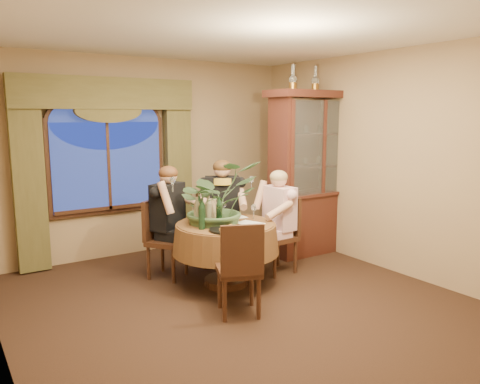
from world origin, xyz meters
TOP-DOWN VIEW (x-y plane):
  - floor at (0.00, 0.00)m, footprint 5.00×5.00m
  - wall_back at (0.00, 2.50)m, footprint 4.50×0.00m
  - wall_right at (2.25, 0.00)m, footprint 0.00×5.00m
  - ceiling at (0.00, 0.00)m, footprint 5.00×5.00m
  - window at (-0.60, 2.43)m, footprint 1.62×0.10m
  - arched_transom at (-0.60, 2.43)m, footprint 1.60×0.06m
  - drapery_left at (-1.63, 2.38)m, footprint 0.38×0.14m
  - drapery_right at (0.43, 2.38)m, footprint 0.38×0.14m
  - swag_valance at (-0.60, 2.35)m, footprint 2.45×0.16m
  - dining_table at (0.18, 0.63)m, footprint 1.44×1.44m
  - china_cabinet at (1.98, 1.13)m, footprint 1.44×0.57m
  - oil_lamp_left at (1.57, 1.13)m, footprint 0.11×0.11m
  - oil_lamp_center at (1.98, 1.13)m, footprint 0.11×0.11m
  - oil_lamp_right at (2.38, 1.13)m, footprint 0.11×0.11m
  - chair_right at (0.96, 0.66)m, footprint 0.44×0.44m
  - chair_back_right at (0.45, 1.38)m, footprint 0.54×0.54m
  - chair_back at (-0.28, 1.25)m, footprint 0.59×0.59m
  - chair_front_left at (-0.14, -0.14)m, footprint 0.55×0.55m
  - person_pink at (1.00, 0.66)m, footprint 0.45×0.49m
  - person_back at (-0.23, 1.33)m, footprint 0.66×0.64m
  - person_scarf at (0.54, 1.30)m, footprint 0.67×0.65m
  - stoneware_vase at (0.07, 0.77)m, footprint 0.15×0.15m
  - centerpiece_plant at (0.12, 0.73)m, footprint 0.96×1.07m
  - olive_bowl at (0.22, 0.59)m, footprint 0.14×0.14m
  - cheese_platter at (-0.01, 0.31)m, footprint 0.38×0.38m
  - wine_bottle_0 at (-0.19, 0.52)m, footprint 0.07×0.07m
  - wine_bottle_1 at (-0.09, 0.77)m, footprint 0.07×0.07m
  - wine_bottle_2 at (0.06, 0.58)m, footprint 0.07×0.07m
  - wine_bottle_3 at (-0.14, 0.60)m, footprint 0.07×0.07m
  - wine_bottle_4 at (-0.01, 0.70)m, footprint 0.07×0.07m
  - wine_bottle_5 at (-0.16, 0.70)m, footprint 0.07×0.07m
  - tasting_paper_0 at (0.40, 0.45)m, footprint 0.29×0.35m
  - tasting_paper_1 at (0.47, 0.87)m, footprint 0.24×0.32m
  - tasting_paper_2 at (0.14, 0.32)m, footprint 0.24×0.32m
  - wine_glass_person_pink at (0.59, 0.64)m, footprint 0.07×0.07m
  - wine_glass_person_back at (-0.03, 0.98)m, footprint 0.07×0.07m
  - wine_glass_person_scarf at (0.37, 0.99)m, footprint 0.07×0.07m

SIDE VIEW (x-z plane):
  - floor at x=0.00m, z-range 0.00..0.00m
  - dining_table at x=0.18m, z-range 0.00..0.75m
  - chair_right at x=0.96m, z-range 0.00..0.96m
  - chair_back_right at x=0.45m, z-range 0.00..0.96m
  - chair_back at x=-0.28m, z-range 0.00..0.96m
  - chair_front_left at x=-0.14m, z-range 0.00..0.96m
  - person_pink at x=1.00m, z-range 0.00..1.32m
  - person_back at x=-0.23m, z-range 0.00..1.39m
  - person_scarf at x=0.54m, z-range 0.00..1.42m
  - tasting_paper_0 at x=0.40m, z-range 0.75..0.76m
  - tasting_paper_1 at x=0.47m, z-range 0.75..0.76m
  - tasting_paper_2 at x=0.14m, z-range 0.75..0.76m
  - cheese_platter at x=-0.01m, z-range 0.75..0.77m
  - olive_bowl at x=0.22m, z-range 0.75..0.80m
  - wine_glass_person_pink at x=0.59m, z-range 0.75..0.93m
  - wine_glass_person_back at x=-0.03m, z-range 0.75..0.93m
  - wine_glass_person_scarf at x=0.37m, z-range 0.75..0.93m
  - stoneware_vase at x=0.07m, z-range 0.75..1.02m
  - wine_bottle_0 at x=-0.19m, z-range 0.75..1.08m
  - wine_bottle_1 at x=-0.09m, z-range 0.75..1.08m
  - wine_bottle_2 at x=0.06m, z-range 0.75..1.08m
  - wine_bottle_3 at x=-0.14m, z-range 0.75..1.08m
  - wine_bottle_4 at x=-0.01m, z-range 0.75..1.08m
  - wine_bottle_5 at x=-0.16m, z-range 0.75..1.08m
  - china_cabinet at x=1.98m, z-range 0.00..2.33m
  - drapery_left at x=-1.63m, z-range 0.02..2.34m
  - drapery_right at x=0.43m, z-range 0.02..2.34m
  - window at x=-0.60m, z-range 0.64..1.96m
  - centerpiece_plant at x=0.12m, z-range 0.95..1.78m
  - wall_back at x=0.00m, z-range -0.85..3.65m
  - wall_right at x=2.25m, z-range -1.10..3.90m
  - arched_transom at x=-0.60m, z-range 1.86..2.30m
  - swag_valance at x=-0.60m, z-range 2.07..2.49m
  - oil_lamp_left at x=1.57m, z-range 2.33..2.67m
  - oil_lamp_center at x=1.98m, z-range 2.33..2.67m
  - oil_lamp_right at x=2.38m, z-range 2.33..2.67m
  - ceiling at x=0.00m, z-range 2.80..2.80m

